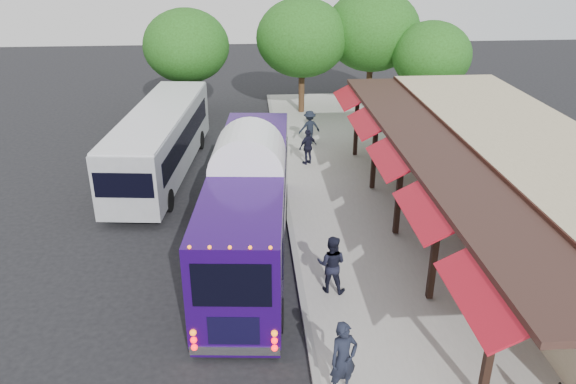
# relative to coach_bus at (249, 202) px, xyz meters

# --- Properties ---
(ground) EXTENTS (90.00, 90.00, 0.00)m
(ground) POSITION_rel_coach_bus_xyz_m (1.45, -3.39, -1.92)
(ground) COLOR black
(ground) RESTS_ON ground
(sidewalk) EXTENTS (10.00, 40.00, 0.15)m
(sidewalk) POSITION_rel_coach_bus_xyz_m (6.45, 0.61, -1.85)
(sidewalk) COLOR #9E9B93
(sidewalk) RESTS_ON ground
(curb) EXTENTS (0.20, 40.00, 0.16)m
(curb) POSITION_rel_coach_bus_xyz_m (1.50, 0.61, -1.85)
(curb) COLOR gray
(curb) RESTS_ON ground
(station_shelter) EXTENTS (8.15, 20.00, 3.60)m
(station_shelter) POSITION_rel_coach_bus_xyz_m (9.83, 0.61, -0.08)
(station_shelter) COLOR tan
(station_shelter) RESTS_ON ground
(coach_bus) EXTENTS (3.34, 11.35, 3.58)m
(coach_bus) POSITION_rel_coach_bus_xyz_m (0.00, 0.00, 0.00)
(coach_bus) COLOR #240757
(coach_bus) RESTS_ON ground
(city_bus) EXTENTS (3.60, 11.32, 2.99)m
(city_bus) POSITION_rel_coach_bus_xyz_m (-3.90, 7.44, -0.27)
(city_bus) COLOR gray
(city_bus) RESTS_ON ground
(ped_a) EXTENTS (0.83, 0.70, 1.94)m
(ped_a) POSITION_rel_coach_bus_xyz_m (2.05, -6.87, -0.80)
(ped_a) COLOR black
(ped_a) RESTS_ON sidewalk
(ped_b) EXTENTS (1.07, 0.94, 1.84)m
(ped_b) POSITION_rel_coach_bus_xyz_m (2.39, -2.70, -0.86)
(ped_b) COLOR black
(ped_b) RESTS_ON sidewalk
(ped_c) EXTENTS (1.06, 0.88, 1.70)m
(ped_c) POSITION_rel_coach_bus_xyz_m (2.81, 7.76, -0.93)
(ped_c) COLOR black
(ped_c) RESTS_ON sidewalk
(ped_d) EXTENTS (1.25, 0.90, 1.75)m
(ped_d) POSITION_rel_coach_bus_xyz_m (3.20, 10.61, -0.90)
(ped_d) COLOR black
(ped_d) RESTS_ON sidewalk
(tree_left) EXTENTS (5.37, 5.37, 6.88)m
(tree_left) POSITION_rel_coach_bus_xyz_m (3.35, 16.47, 2.66)
(tree_left) COLOR #382314
(tree_left) RESTS_ON ground
(tree_mid) EXTENTS (5.69, 5.69, 7.28)m
(tree_mid) POSITION_rel_coach_bus_xyz_m (7.63, 17.13, 2.93)
(tree_mid) COLOR #382314
(tree_mid) RESTS_ON ground
(tree_right) EXTENTS (4.50, 4.50, 5.76)m
(tree_right) POSITION_rel_coach_bus_xyz_m (10.56, 14.56, 1.91)
(tree_right) COLOR #382314
(tree_right) RESTS_ON ground
(tree_far) EXTENTS (4.96, 4.96, 6.35)m
(tree_far) POSITION_rel_coach_bus_xyz_m (-3.37, 16.38, 2.31)
(tree_far) COLOR #382314
(tree_far) RESTS_ON ground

